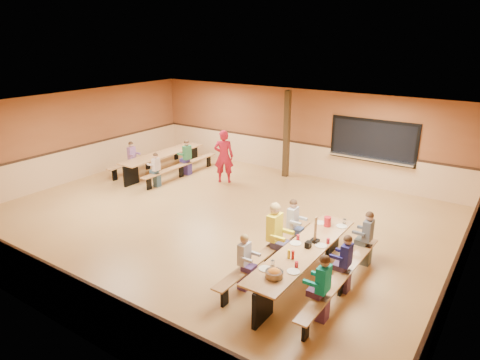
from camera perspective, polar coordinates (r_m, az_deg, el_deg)
The scene contains 23 objects.
ground at distance 11.66m, azimuth -3.50°, elevation -5.31°, with size 12.00×12.00×0.00m, color #A0713D.
room_envelope at distance 11.39m, azimuth -3.57°, elevation -2.14°, with size 12.04×10.04×3.02m.
kitchen_pass_through at distance 14.29m, azimuth 17.29°, elevation 4.77°, with size 2.78×0.28×1.38m.
structural_post at distance 14.81m, azimuth 6.24°, elevation 6.05°, with size 0.18×0.18×3.00m, color black.
cafeteria_table_main at distance 8.79m, azimuth 8.43°, elevation -10.27°, with size 1.91×3.70×0.74m.
cafeteria_table_second at distance 15.56m, azimuth -10.16°, elevation 2.79°, with size 1.91×3.70×0.74m.
seated_child_white_left at distance 8.43m, azimuth 0.57°, elevation -10.95°, with size 0.35×0.29×1.17m, color silver, non-canonical shape.
seated_adult_yellow at distance 9.25m, azimuth 4.60°, elevation -7.29°, with size 0.47×0.38×1.41m, color yellow, non-canonical shape.
seated_child_grey_left at distance 9.96m, azimuth 7.01°, elevation -5.97°, with size 0.38×0.31×1.22m, color #BDBDBD, non-canonical shape.
seated_child_teal_right at distance 7.72m, azimuth 10.98°, elevation -14.04°, with size 0.39×0.32×1.25m, color #0D8D7F, non-canonical shape.
seated_child_navy_right at distance 8.61m, azimuth 13.90°, elevation -10.83°, with size 0.36×0.29×1.18m, color navy, non-canonical shape.
seated_child_char_right at distance 9.66m, azimuth 16.60°, elevation -7.51°, with size 0.37×0.30×1.22m, color #4C5057, non-canonical shape.
seated_child_purple_sec at distance 15.64m, azimuth -14.21°, elevation 2.82°, with size 0.35×0.29×1.18m, color #875587, non-canonical shape.
seated_child_green_sec at distance 15.23m, azimuth -7.05°, elevation 2.97°, with size 0.39×0.32×1.24m, color #2F7346, non-canonical shape.
seated_child_tan_sec at distance 14.19m, azimuth -11.08°, elevation 1.31°, with size 0.33×0.27×1.13m, color #C5AC9D, non-canonical shape.
standing_woman at distance 14.29m, azimuth -2.18°, elevation 3.17°, with size 0.65×0.43×1.79m, color maroon.
punch_pitcher at distance 9.67m, azimuth 11.59°, elevation -5.46°, with size 0.16×0.16×0.22m, color red.
chip_bowl at distance 7.67m, azimuth 4.59°, elevation -12.32°, with size 0.32×0.32×0.15m, color #FBA227, non-canonical shape.
napkin_dispenser at distance 8.71m, azimuth 9.07°, elevation -8.50°, with size 0.10×0.14×0.13m, color black.
condiment_mustard at distance 8.27m, azimuth 6.53°, elevation -9.78°, with size 0.06×0.06×0.17m, color yellow.
condiment_ketchup at distance 8.26m, azimuth 7.07°, elevation -9.87°, with size 0.06×0.06×0.17m, color #B2140F.
table_paddle at distance 8.91m, azimuth 9.98°, elevation -7.37°, with size 0.16×0.16×0.56m.
place_settings at distance 8.66m, azimuth 8.52°, elevation -8.71°, with size 0.65×3.30×0.11m, color beige, non-canonical shape.
Camera 1 is at (6.55, -8.37, 4.79)m, focal length 32.00 mm.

